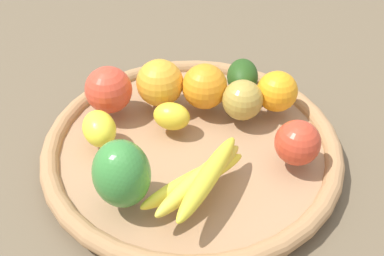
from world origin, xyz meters
The scene contains 14 objects.
ground_plane centered at (0.00, 0.00, 0.00)m, with size 2.40×2.40×0.00m, color brown.
basket centered at (0.00, 0.00, 0.02)m, with size 0.48×0.48×0.04m.
banana_bunch centered at (-0.11, 0.03, 0.06)m, with size 0.14×0.17×0.05m.
lemon_0 centered at (0.04, 0.02, 0.06)m, with size 0.06×0.04×0.04m, color yellow.
orange_2 centered at (0.11, 0.02, 0.08)m, with size 0.08×0.08×0.08m, color gold.
orange_0 centered at (0.03, -0.16, 0.07)m, with size 0.07×0.07×0.07m, color orange.
lemon_1 centered at (0.04, 0.14, 0.06)m, with size 0.07×0.05×0.05m, color yellow.
apple_1 centered at (0.02, -0.10, 0.07)m, with size 0.07×0.07×0.07m, color #AC903C.
apple_2 centered at (-0.10, -0.13, 0.07)m, with size 0.07×0.07×0.07m, color #C73D26.
orange_1 centered at (0.07, -0.05, 0.08)m, with size 0.08×0.08×0.08m, color orange.
lime_0 centered at (0.17, 0.01, 0.06)m, with size 0.04×0.04×0.04m, color #53902C.
bell_pepper centered at (-0.09, 0.13, 0.09)m, with size 0.08×0.08×0.10m, color #398337.
apple_0 centered at (0.12, 0.11, 0.08)m, with size 0.08×0.08×0.08m, color #D7432D.
avocado centered at (0.09, -0.13, 0.07)m, with size 0.08×0.05×0.05m, color #224715.
Camera 1 is at (-0.52, 0.18, 0.53)m, focal length 43.16 mm.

